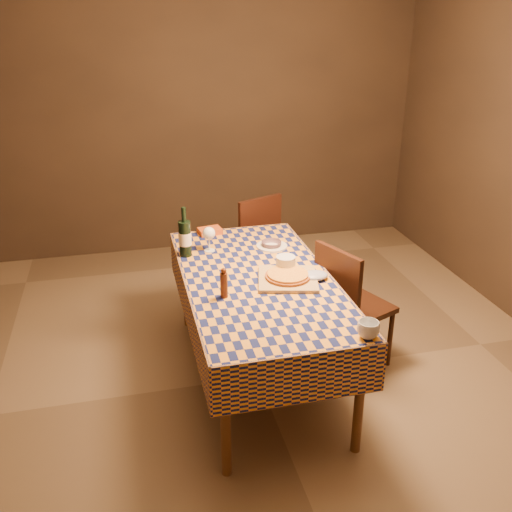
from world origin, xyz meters
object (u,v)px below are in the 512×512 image
dining_table (258,288)px  pizza (288,275)px  cutting_board (288,279)px  chair_far (252,240)px  chair_right (348,301)px  wine_bottle (185,238)px  white_plate (272,246)px  bowl (271,244)px

dining_table → pizza: (0.17, -0.09, 0.11)m
cutting_board → pizza: (-0.00, -0.00, 0.03)m
dining_table → cutting_board: size_ratio=4.99×
chair_far → chair_right: size_ratio=1.00×
wine_bottle → chair_far: bearing=49.4°
white_plate → chair_right: bearing=-49.4°
dining_table → white_plate: white_plate is taller
cutting_board → white_plate: 0.56m
wine_bottle → chair_right: bearing=-24.6°
chair_right → wine_bottle: bearing=155.4°
chair_right → cutting_board: bearing=-170.2°
pizza → wine_bottle: wine_bottle is taller
cutting_board → wine_bottle: (-0.58, 0.55, 0.12)m
cutting_board → chair_far: 1.35m
cutting_board → bowl: size_ratio=2.56×
white_plate → chair_far: (0.03, 0.76, -0.25)m
cutting_board → wine_bottle: wine_bottle is taller
white_plate → cutting_board: bearing=-94.8°
wine_bottle → chair_far: size_ratio=0.38×
chair_far → wine_bottle: bearing=-130.6°
pizza → chair_right: 0.55m
white_plate → chair_far: 0.80m
wine_bottle → chair_far: 1.08m
bowl → chair_far: chair_far is taller
dining_table → pizza: bearing=-26.7°
chair_far → pizza: bearing=-93.4°
white_plate → chair_far: bearing=87.6°
dining_table → chair_right: chair_right is taller
wine_bottle → pizza: bearing=-43.7°
bowl → chair_far: (0.04, 0.77, -0.27)m
pizza → chair_right: (0.46, 0.08, -0.28)m
bowl → wine_bottle: 0.63m
cutting_board → wine_bottle: size_ratio=1.04×
white_plate → chair_right: size_ratio=0.24×
dining_table → chair_far: (0.25, 1.23, -0.17)m
cutting_board → bowl: bowl is taller
pizza → white_plate: 0.56m
cutting_board → chair_far: size_ratio=0.40×
bowl → chair_right: bearing=-48.7°
bowl → cutting_board: bearing=-94.4°
cutting_board → pizza: size_ratio=1.20×
bowl → white_plate: bowl is taller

